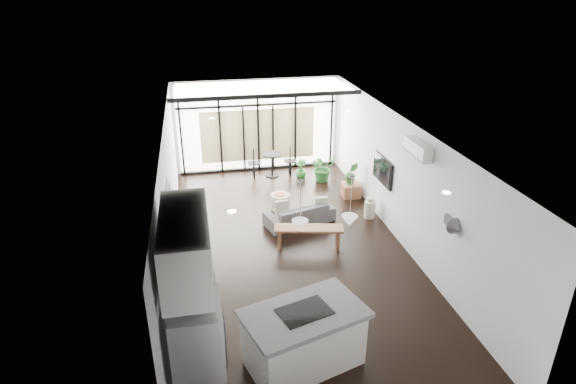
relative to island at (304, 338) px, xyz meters
name	(u,v)px	position (x,y,z in m)	size (l,w,h in m)	color
floor	(291,248)	(0.50, 3.43, -0.50)	(5.00, 10.00, 0.00)	black
ceiling	(291,127)	(0.50, 3.43, 2.30)	(5.00, 10.00, 0.00)	white
wall_left	(170,201)	(-2.00, 3.43, 0.90)	(0.02, 10.00, 2.80)	white
wall_right	(402,182)	(3.00, 3.43, 0.90)	(0.02, 10.00, 2.80)	white
wall_back	(258,125)	(0.50, 8.43, 0.90)	(5.00, 0.02, 2.80)	white
wall_front	(376,361)	(0.50, -1.57, 0.90)	(5.00, 0.02, 2.80)	white
glazing	(258,126)	(0.50, 8.31, 0.90)	(5.00, 0.20, 2.80)	black
skylight	(261,87)	(0.50, 7.43, 2.27)	(4.70, 1.90, 0.06)	white
neighbour_building	(258,135)	(0.50, 8.38, 0.60)	(3.50, 0.02, 1.60)	beige
island	(304,338)	(0.00, 0.00, 0.00)	(1.81, 1.08, 0.99)	white
cooktop	(304,311)	(0.00, 0.00, 0.50)	(0.78, 0.52, 0.01)	black
fridge	(199,357)	(-1.57, -0.52, 0.38)	(0.68, 0.85, 1.75)	#9D9CA1
appliance_column	(194,300)	(-1.60, 0.38, 0.65)	(0.59, 0.62, 2.30)	white
upper_cabinets	(186,246)	(-1.62, -0.07, 1.85)	(0.62, 1.75, 0.86)	white
pendant_left	(300,226)	(0.10, 0.78, 1.52)	(0.26, 0.26, 0.18)	white
pendant_right	(349,221)	(0.90, 0.78, 1.52)	(0.26, 0.26, 0.18)	white
sofa	(300,211)	(0.96, 4.58, -0.16)	(1.70, 0.50, 0.67)	#4A4B4D
console_bench	(309,237)	(0.91, 3.44, -0.25)	(1.52, 0.38, 0.49)	brown
pouf	(280,202)	(0.64, 5.46, -0.30)	(0.50, 0.50, 0.40)	beige
crate	(351,190)	(2.68, 5.84, -0.31)	(0.48, 0.48, 0.37)	brown
plant_tall	(323,170)	(2.21, 7.07, -0.17)	(0.75, 0.83, 0.65)	#246527
plant_med	(301,173)	(1.61, 7.33, -0.33)	(0.34, 0.61, 0.34)	#246527
plant_crate	(351,179)	(2.68, 5.84, 0.01)	(0.35, 0.64, 0.28)	#246527
milk_can	(370,207)	(2.75, 4.53, -0.22)	(0.28, 0.28, 0.54)	beige
bistro_set	(272,164)	(0.81, 7.71, -0.10)	(1.66, 0.66, 0.80)	black
tv	(383,170)	(2.96, 4.43, 0.80)	(0.05, 1.10, 0.65)	black
ac_unit	(418,149)	(2.88, 2.63, 1.95)	(0.22, 0.90, 0.30)	white
framed_art	(170,205)	(-1.97, 2.93, 1.05)	(0.04, 0.70, 0.90)	black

